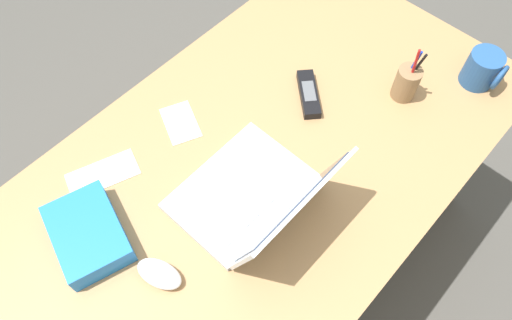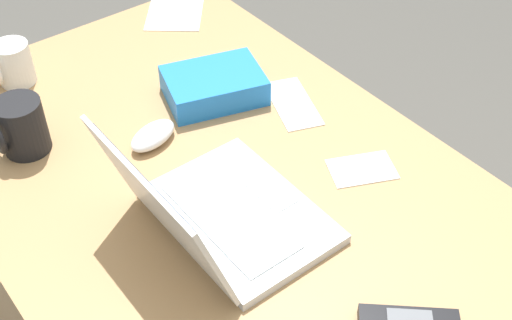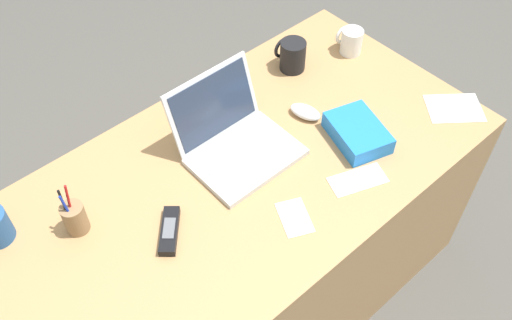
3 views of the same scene
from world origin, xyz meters
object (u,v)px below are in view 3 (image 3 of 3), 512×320
object	(u,v)px
computer_mouse	(305,112)
pen_holder	(75,218)
snack_bag	(358,133)
coffee_mug_white	(292,55)
coffee_mug_tall	(351,41)
laptop	(235,140)
cordless_phone	(170,231)

from	to	relation	value
computer_mouse	pen_holder	bearing A→B (deg)	156.79
computer_mouse	snack_bag	world-z (taller)	snack_bag
computer_mouse	pen_holder	distance (m)	0.78
coffee_mug_white	coffee_mug_tall	bearing A→B (deg)	-19.04
computer_mouse	coffee_mug_white	world-z (taller)	coffee_mug_white
coffee_mug_tall	computer_mouse	bearing A→B (deg)	-160.11
coffee_mug_white	coffee_mug_tall	xyz separation A→B (m)	(0.22, -0.08, -0.01)
laptop	coffee_mug_tall	size ratio (longest dim) A/B	3.38
coffee_mug_tall	cordless_phone	distance (m)	0.97
computer_mouse	coffee_mug_tall	xyz separation A→B (m)	(0.35, 0.13, 0.03)
laptop	pen_holder	size ratio (longest dim) A/B	1.77
pen_holder	laptop	bearing A→B (deg)	-7.55
cordless_phone	pen_holder	size ratio (longest dim) A/B	0.78
computer_mouse	coffee_mug_tall	bearing A→B (deg)	4.31
coffee_mug_white	snack_bag	bearing A→B (deg)	-102.79
coffee_mug_white	pen_holder	bearing A→B (deg)	-173.74
coffee_mug_white	pen_holder	size ratio (longest dim) A/B	0.61
computer_mouse	cordless_phone	world-z (taller)	computer_mouse
coffee_mug_tall	cordless_phone	bearing A→B (deg)	-167.86
coffee_mug_white	pen_holder	distance (m)	0.91
laptop	snack_bag	xyz separation A→B (m)	(0.31, -0.22, -0.02)
coffee_mug_white	snack_bag	xyz separation A→B (m)	(-0.09, -0.38, -0.03)
pen_holder	computer_mouse	bearing A→B (deg)	-7.63
cordless_phone	snack_bag	size ratio (longest dim) A/B	0.70
laptop	coffee_mug_white	size ratio (longest dim) A/B	2.88
coffee_mug_tall	pen_holder	bearing A→B (deg)	-178.77
coffee_mug_white	cordless_phone	xyz separation A→B (m)	(-0.73, -0.28, -0.04)
coffee_mug_white	cordless_phone	bearing A→B (deg)	-159.06
laptop	coffee_mug_white	world-z (taller)	laptop
coffee_mug_tall	pen_holder	distance (m)	1.12
coffee_mug_white	pen_holder	world-z (taller)	pen_holder
pen_holder	coffee_mug_white	bearing A→B (deg)	6.26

